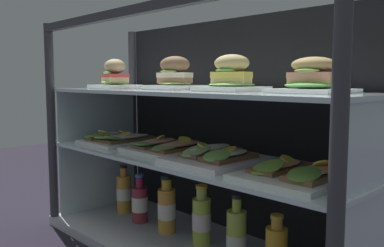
# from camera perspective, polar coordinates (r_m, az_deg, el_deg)

# --- Properties ---
(case_frame) EXTENTS (1.37, 0.48, 0.89)m
(case_frame) POSITION_cam_1_polar(r_m,az_deg,el_deg) (1.57, 3.14, 0.24)
(case_frame) COLOR #333338
(case_frame) RESTS_ON ground
(riser_lower_tier) EXTENTS (1.30, 0.40, 0.32)m
(riser_lower_tier) POSITION_cam_1_polar(r_m,az_deg,el_deg) (1.54, -0.00, -10.93)
(riser_lower_tier) COLOR silver
(riser_lower_tier) RESTS_ON case_base_deck
(shelf_lower_glass) EXTENTS (1.32, 0.42, 0.01)m
(shelf_lower_glass) POSITION_cam_1_polar(r_m,az_deg,el_deg) (1.50, -0.00, -4.78)
(shelf_lower_glass) COLOR silver
(shelf_lower_glass) RESTS_ON riser_lower_tier
(riser_upper_tier) EXTENTS (1.30, 0.40, 0.23)m
(riser_upper_tier) POSITION_cam_1_polar(r_m,az_deg,el_deg) (1.48, -0.00, -0.25)
(riser_upper_tier) COLOR silver
(riser_upper_tier) RESTS_ON shelf_lower_glass
(shelf_upper_glass) EXTENTS (1.32, 0.42, 0.01)m
(shelf_upper_glass) POSITION_cam_1_polar(r_m,az_deg,el_deg) (1.47, -0.00, 4.36)
(shelf_upper_glass) COLOR silver
(shelf_upper_glass) RESTS_ON riser_upper_tier
(plated_roll_sandwich_near_left_corner) EXTENTS (0.17, 0.17, 0.13)m
(plated_roll_sandwich_near_left_corner) POSITION_cam_1_polar(r_m,az_deg,el_deg) (1.79, -10.66, 6.37)
(plated_roll_sandwich_near_left_corner) COLOR white
(plated_roll_sandwich_near_left_corner) RESTS_ON shelf_upper_glass
(plated_roll_sandwich_left_of_center) EXTENTS (0.19, 0.19, 0.13)m
(plated_roll_sandwich_left_of_center) POSITION_cam_1_polar(r_m,az_deg,el_deg) (1.61, -2.41, 6.42)
(plated_roll_sandwich_left_of_center) COLOR white
(plated_roll_sandwich_left_of_center) RESTS_ON shelf_upper_glass
(plated_roll_sandwich_near_right_corner) EXTENTS (0.19, 0.19, 0.12)m
(plated_roll_sandwich_near_right_corner) POSITION_cam_1_polar(r_m,az_deg,el_deg) (1.39, 5.51, 6.36)
(plated_roll_sandwich_near_right_corner) COLOR white
(plated_roll_sandwich_near_right_corner) RESTS_ON shelf_upper_glass
(plated_roll_sandwich_far_left) EXTENTS (0.21, 0.21, 0.10)m
(plated_roll_sandwich_far_left) POSITION_cam_1_polar(r_m,az_deg,el_deg) (1.24, 16.41, 5.79)
(plated_roll_sandwich_far_left) COLOR white
(plated_roll_sandwich_far_left) RESTS_ON shelf_upper_glass
(open_sandwich_tray_left_of_center) EXTENTS (0.27, 0.30, 0.05)m
(open_sandwich_tray_left_of_center) POSITION_cam_1_polar(r_m,az_deg,el_deg) (1.84, -10.07, -2.10)
(open_sandwich_tray_left_of_center) COLOR white
(open_sandwich_tray_left_of_center) RESTS_ON shelf_lower_glass
(open_sandwich_tray_center) EXTENTS (0.27, 0.30, 0.06)m
(open_sandwich_tray_center) POSITION_cam_1_polar(r_m,az_deg,el_deg) (1.60, -3.37, -3.21)
(open_sandwich_tray_center) COLOR white
(open_sandwich_tray_center) RESTS_ON shelf_lower_glass
(open_sandwich_tray_far_right) EXTENTS (0.27, 0.30, 0.06)m
(open_sandwich_tray_far_right) POSITION_cam_1_polar(r_m,az_deg,el_deg) (1.38, 3.36, -4.55)
(open_sandwich_tray_far_right) COLOR white
(open_sandwich_tray_far_right) RESTS_ON shelf_lower_glass
(open_sandwich_tray_near_left_corner) EXTENTS (0.27, 0.30, 0.06)m
(open_sandwich_tray_near_left_corner) POSITION_cam_1_polar(r_m,az_deg,el_deg) (1.18, 14.24, -6.69)
(open_sandwich_tray_near_left_corner) COLOR white
(open_sandwich_tray_near_left_corner) RESTS_ON shelf_lower_glass
(juice_bottle_tucked_behind) EXTENTS (0.07, 0.07, 0.22)m
(juice_bottle_tucked_behind) POSITION_cam_1_polar(r_m,az_deg,el_deg) (1.95, -9.43, -9.48)
(juice_bottle_tucked_behind) COLOR gold
(juice_bottle_tucked_behind) RESTS_ON case_base_deck
(juice_bottle_front_middle) EXTENTS (0.07, 0.07, 0.21)m
(juice_bottle_front_middle) POSITION_cam_1_polar(r_m,az_deg,el_deg) (1.82, -7.27, -10.90)
(juice_bottle_front_middle) COLOR maroon
(juice_bottle_front_middle) RESTS_ON case_base_deck
(juice_bottle_back_center) EXTENTS (0.07, 0.07, 0.23)m
(juice_bottle_back_center) POSITION_cam_1_polar(r_m,az_deg,el_deg) (1.69, -3.54, -11.73)
(juice_bottle_back_center) COLOR gold
(juice_bottle_back_center) RESTS_ON case_base_deck
(juice_bottle_back_right) EXTENTS (0.07, 0.07, 0.22)m
(juice_bottle_back_right) POSITION_cam_1_polar(r_m,az_deg,el_deg) (1.57, 1.34, -13.15)
(juice_bottle_back_right) COLOR #BBD546
(juice_bottle_back_right) RESTS_ON case_base_deck
(juice_bottle_back_left) EXTENTS (0.07, 0.07, 0.22)m
(juice_bottle_back_left) POSITION_cam_1_polar(r_m,az_deg,el_deg) (1.47, 6.19, -14.98)
(juice_bottle_back_left) COLOR #B6CF4C
(juice_bottle_back_left) RESTS_ON case_base_deck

